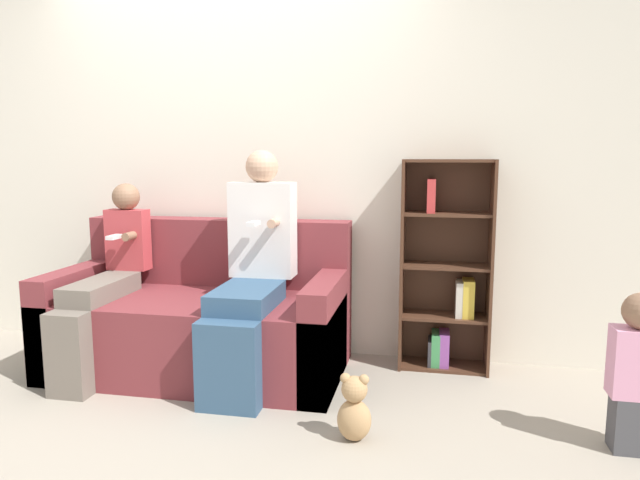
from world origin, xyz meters
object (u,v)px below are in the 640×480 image
(child_seated, at_px, (104,280))
(toddler_standing, at_px, (637,371))
(adult_seated, at_px, (252,265))
(couch, at_px, (202,320))
(bookshelf, at_px, (446,274))
(teddy_bear, at_px, (354,409))

(child_seated, bearing_deg, toddler_standing, -8.31)
(adult_seated, bearing_deg, couch, 162.87)
(bookshelf, height_order, teddy_bear, bookshelf)
(adult_seated, relative_size, toddler_standing, 1.86)
(bookshelf, distance_m, teddy_bear, 1.23)
(adult_seated, xyz_separation_m, child_seated, (-0.92, -0.05, -0.11))
(couch, distance_m, toddler_standing, 2.35)
(couch, height_order, toddler_standing, couch)
(couch, xyz_separation_m, toddler_standing, (2.28, -0.58, 0.06))
(couch, relative_size, child_seated, 1.53)
(couch, relative_size, teddy_bear, 5.41)
(toddler_standing, bearing_deg, child_seated, 171.69)
(couch, relative_size, toddler_standing, 2.41)
(bookshelf, bearing_deg, child_seated, -165.94)
(couch, relative_size, bookshelf, 1.35)
(toddler_standing, height_order, teddy_bear, toddler_standing)
(adult_seated, relative_size, bookshelf, 1.04)
(toddler_standing, bearing_deg, teddy_bear, -173.20)
(adult_seated, distance_m, teddy_bear, 1.06)
(adult_seated, xyz_separation_m, bookshelf, (1.10, 0.45, -0.10))
(child_seated, bearing_deg, teddy_bear, -19.30)
(couch, xyz_separation_m, adult_seated, (0.37, -0.11, 0.38))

